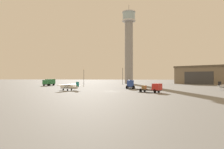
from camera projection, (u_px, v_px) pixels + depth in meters
The scene contains 9 objects.
ground_plane at pixel (112, 91), 55.26m from camera, with size 400.00×400.00×0.00m, color slate.
control_tower at pixel (129, 43), 112.39m from camera, with size 7.73×7.73×45.53m.
hangar at pixel (205, 75), 109.65m from camera, with size 34.55×33.63×9.99m.
airplane_white at pixel (69, 86), 58.20m from camera, with size 6.96×8.84×2.64m.
truck_box_green at pixel (49, 82), 89.28m from camera, with size 3.87×7.36×2.95m.
truck_flatbed_red at pixel (152, 88), 50.88m from camera, with size 6.62×5.64×2.38m.
truck_fuel_tanker_blue at pixel (130, 84), 67.55m from camera, with size 3.25×7.08×3.03m.
light_post_west at pixel (123, 74), 101.09m from camera, with size 0.44×0.44×8.85m.
light_post_east at pixel (84, 75), 96.84m from camera, with size 0.44×0.44×7.89m.
Camera 1 is at (4.36, -55.13, 4.24)m, focal length 31.33 mm.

